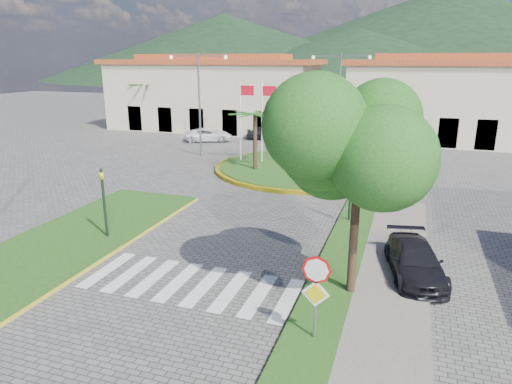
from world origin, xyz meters
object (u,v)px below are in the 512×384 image
(deciduous_tree, at_px, (360,142))
(white_van, at_px, (209,135))
(stop_sign, at_px, (316,285))
(car_dark_b, at_px, (382,138))
(car_dark_a, at_px, (267,133))
(car_side_right, at_px, (415,261))
(roundabout_island, at_px, (304,167))

(deciduous_tree, distance_m, white_van, 30.78)
(deciduous_tree, xyz_separation_m, white_van, (-16.75, 25.42, -4.56))
(stop_sign, xyz_separation_m, white_van, (-16.15, 28.46, -1.17))
(white_van, height_order, car_dark_b, white_van)
(car_dark_a, distance_m, car_side_right, 29.43)
(white_van, bearing_deg, deciduous_tree, -168.41)
(car_dark_a, relative_size, car_dark_b, 1.11)
(white_van, relative_size, car_side_right, 1.05)
(car_dark_b, bearing_deg, deciduous_tree, -170.62)
(white_van, bearing_deg, car_side_right, -162.93)
(car_dark_b, bearing_deg, white_van, 109.94)
(deciduous_tree, relative_size, white_van, 1.53)
(deciduous_tree, height_order, car_dark_b, deciduous_tree)
(deciduous_tree, bearing_deg, stop_sign, -101.18)
(stop_sign, distance_m, car_dark_a, 33.15)
(stop_sign, height_order, white_van, stop_sign)
(roundabout_island, bearing_deg, car_dark_b, 69.25)
(white_van, xyz_separation_m, car_dark_b, (15.76, 3.49, -0.04))
(car_dark_b, height_order, car_side_right, car_side_right)
(deciduous_tree, bearing_deg, car_dark_b, 91.94)
(car_dark_b, xyz_separation_m, car_side_right, (2.98, -26.77, 0.04))
(white_van, bearing_deg, stop_sign, -172.21)
(roundabout_island, distance_m, white_van, 14.06)
(car_side_right, bearing_deg, stop_sign, -128.20)
(deciduous_tree, bearing_deg, car_side_right, 47.05)
(deciduous_tree, distance_m, car_dark_a, 30.84)
(car_dark_a, height_order, car_dark_b, car_dark_a)
(roundabout_island, xyz_separation_m, car_side_right, (7.50, -14.85, 0.44))
(roundabout_island, distance_m, car_side_right, 16.64)
(deciduous_tree, height_order, car_side_right, deciduous_tree)
(car_dark_a, bearing_deg, roundabout_island, -167.50)
(car_dark_a, distance_m, car_dark_b, 10.84)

